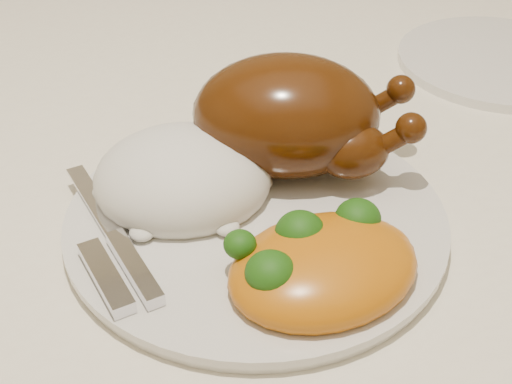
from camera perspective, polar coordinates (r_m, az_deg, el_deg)
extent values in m
cube|color=brown|center=(0.57, -7.07, -2.67)|extent=(1.60, 0.90, 0.04)
cube|color=white|center=(0.55, -7.25, -0.74)|extent=(1.72, 1.02, 0.01)
cube|color=white|center=(1.04, -10.88, 12.05)|extent=(1.72, 0.01, 0.18)
cylinder|color=silver|center=(0.51, 0.00, -2.32)|extent=(0.28, 0.28, 0.01)
cylinder|color=silver|center=(0.78, 18.95, 9.92)|extent=(0.25, 0.25, 0.01)
ellipsoid|color=#4B2508|center=(0.54, 2.42, 6.15)|extent=(0.17, 0.14, 0.09)
ellipsoid|color=#4B2508|center=(0.52, 1.54, 7.69)|extent=(0.08, 0.07, 0.04)
ellipsoid|color=#4B2508|center=(0.53, 7.80, 3.24)|extent=(0.05, 0.04, 0.04)
sphere|color=#4B2508|center=(0.52, 12.30, 5.02)|extent=(0.02, 0.02, 0.02)
ellipsoid|color=#4B2508|center=(0.57, 7.38, 6.39)|extent=(0.05, 0.04, 0.04)
sphere|color=#4B2508|center=(0.57, 11.51, 8.04)|extent=(0.02, 0.02, 0.02)
sphere|color=#4B2508|center=(0.52, -2.75, 3.04)|extent=(0.03, 0.03, 0.03)
sphere|color=#4B2508|center=(0.58, -2.25, 6.64)|extent=(0.03, 0.03, 0.03)
ellipsoid|color=white|center=(0.53, -5.88, 1.03)|extent=(0.15, 0.14, 0.07)
ellipsoid|color=#C4760C|center=(0.45, 5.43, -6.16)|extent=(0.15, 0.13, 0.04)
ellipsoid|color=#C4760C|center=(0.47, 8.98, -4.62)|extent=(0.06, 0.05, 0.03)
ellipsoid|color=#16430B|center=(0.46, 3.55, -3.44)|extent=(0.03, 0.03, 0.03)
ellipsoid|color=#16430B|center=(0.43, 1.99, -7.99)|extent=(0.02, 0.02, 0.02)
ellipsoid|color=#16430B|center=(0.48, 8.15, -2.13)|extent=(0.03, 0.03, 0.03)
ellipsoid|color=#16430B|center=(0.45, -1.29, -4.21)|extent=(0.02, 0.02, 0.02)
ellipsoid|color=#16430B|center=(0.43, 1.17, -6.50)|extent=(0.03, 0.03, 0.03)
ellipsoid|color=#16430B|center=(0.44, 2.78, -6.38)|extent=(0.03, 0.03, 0.03)
cube|color=silver|center=(0.52, -12.52, -1.13)|extent=(0.04, 0.11, 0.00)
cube|color=silver|center=(0.46, -11.93, -6.66)|extent=(0.03, 0.07, 0.01)
cube|color=silver|center=(0.47, -9.72, -5.97)|extent=(0.03, 0.07, 0.01)
cube|color=silver|center=(0.52, -10.54, -0.76)|extent=(0.03, 0.08, 0.00)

